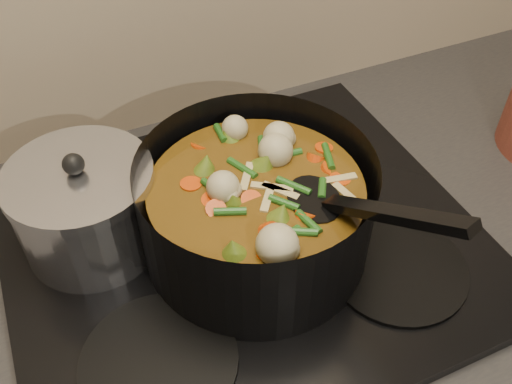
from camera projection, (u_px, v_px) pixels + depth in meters
name	position (u px, v px, depth m)	size (l,w,h in m)	color
stovetop	(244.00, 242.00, 0.78)	(0.62, 0.54, 0.03)	black
stockpot	(256.00, 211.00, 0.72)	(0.32, 0.39, 0.22)	black
saucepan	(87.00, 208.00, 0.73)	(0.18, 0.18, 0.15)	silver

